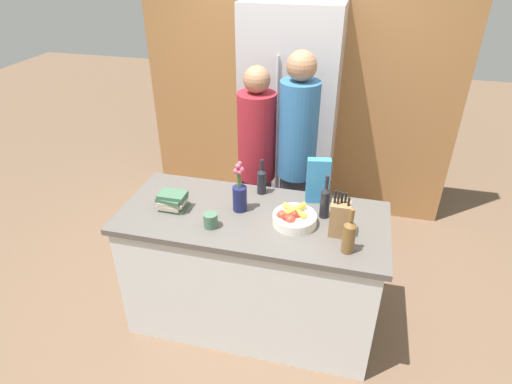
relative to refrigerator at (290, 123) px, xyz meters
The scene contains 15 objects.
ground_plane 1.69m from the refrigerator, 89.92° to the right, with size 14.00×14.00×0.00m, color brown.
kitchen_island 1.46m from the refrigerator, 89.92° to the right, with size 1.73×0.76×0.92m.
back_wall_wood 0.45m from the refrigerator, 89.69° to the left, with size 2.93×0.12×2.60m.
refrigerator is the anchor object (origin of this frame).
fruit_bowl 1.40m from the refrigerator, 78.73° to the right, with size 0.28×0.28×0.11m.
knife_block 1.52m from the refrigerator, 68.67° to the right, with size 0.11×0.10×0.30m.
flower_vase 1.31m from the refrigerator, 94.14° to the right, with size 0.09×0.09×0.35m.
cereal_box 1.14m from the refrigerator, 70.54° to the right, with size 0.16×0.09×0.32m.
coffee_mug 1.54m from the refrigerator, 98.12° to the right, with size 0.09×0.12×0.09m.
book_stack 1.49m from the refrigerator, 110.75° to the right, with size 0.19×0.16×0.12m.
bottle_oil 1.06m from the refrigerator, 90.31° to the right, with size 0.06×0.06×0.26m.
bottle_vinegar 1.33m from the refrigerator, 70.22° to the right, with size 0.06×0.06×0.30m.
bottle_wine 1.69m from the refrigerator, 68.52° to the right, with size 0.07×0.07×0.29m.
person_at_sink 0.66m from the refrigerator, 102.65° to the right, with size 0.29×0.29×1.69m.
person_in_blue 0.67m from the refrigerator, 75.26° to the right, with size 0.29×0.29×1.81m.
Camera 1 is at (0.58, -2.21, 2.47)m, focal length 30.00 mm.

